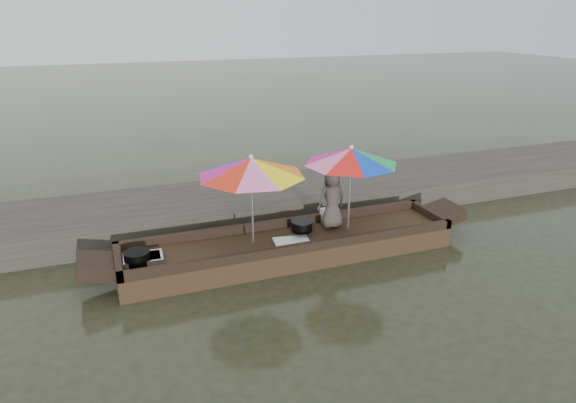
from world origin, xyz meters
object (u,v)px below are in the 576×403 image
object	(u,v)px
charcoal_grill	(302,226)
umbrella_stern	(350,189)
tray_crayfish	(143,259)
tray_scallop	(292,242)
vendor	(332,199)
umbrella_bow	(252,201)
cooking_pot	(137,258)
supply_bag	(329,216)
boat_hull	(290,248)

from	to	relation	value
charcoal_grill	umbrella_stern	size ratio (longest dim) A/B	0.23
tray_crayfish	charcoal_grill	bearing A→B (deg)	5.28
tray_scallop	tray_crayfish	bearing A→B (deg)	174.93
vendor	umbrella_bow	world-z (taller)	umbrella_bow
cooking_pot	umbrella_stern	xyz separation A→B (m)	(3.65, 0.05, 0.67)
cooking_pot	supply_bag	bearing A→B (deg)	8.23
tray_scallop	vendor	bearing A→B (deg)	25.65
tray_scallop	umbrella_stern	distance (m)	1.39
tray_crayfish	tray_scallop	size ratio (longest dim) A/B	1.00
cooking_pot	supply_bag	xyz separation A→B (m)	(3.47, 0.50, 0.03)
tray_scallop	supply_bag	size ratio (longest dim) A/B	2.13
tray_scallop	charcoal_grill	size ratio (longest dim) A/B	1.60
cooking_pot	vendor	distance (m)	3.46
charcoal_grill	vendor	world-z (taller)	vendor
tray_scallop	umbrella_stern	size ratio (longest dim) A/B	0.37
boat_hull	cooking_pot	bearing A→B (deg)	-178.82
charcoal_grill	supply_bag	world-z (taller)	supply_bag
boat_hull	cooking_pot	xyz separation A→B (m)	(-2.54, -0.05, 0.28)
supply_bag	vendor	size ratio (longest dim) A/B	0.26
tray_crayfish	tray_scallop	world-z (taller)	tray_crayfish
tray_crayfish	umbrella_bow	bearing A→B (deg)	-0.11
boat_hull	umbrella_stern	distance (m)	1.46
supply_bag	vendor	world-z (taller)	vendor
vendor	charcoal_grill	bearing A→B (deg)	-9.22
cooking_pot	umbrella_bow	size ratio (longest dim) A/B	0.23
tray_scallop	vendor	xyz separation A→B (m)	(0.93, 0.45, 0.51)
tray_crayfish	tray_scallop	distance (m)	2.41
umbrella_stern	supply_bag	bearing A→B (deg)	111.03
tray_crayfish	charcoal_grill	size ratio (longest dim) A/B	1.60
charcoal_grill	umbrella_bow	distance (m)	1.23
tray_crayfish	umbrella_stern	xyz separation A→B (m)	(3.55, -0.00, 0.73)
charcoal_grill	vendor	size ratio (longest dim) A/B	0.34
umbrella_bow	vendor	bearing A→B (deg)	8.76
cooking_pot	vendor	bearing A→B (deg)	4.85
tray_scallop	umbrella_bow	world-z (taller)	umbrella_bow
boat_hull	tray_scallop	size ratio (longest dim) A/B	9.64
supply_bag	umbrella_bow	xyz separation A→B (m)	(-1.59, -0.45, 0.65)
cooking_pot	charcoal_grill	size ratio (longest dim) A/B	1.07
boat_hull	tray_crayfish	world-z (taller)	tray_crayfish
tray_scallop	umbrella_bow	size ratio (longest dim) A/B	0.34
cooking_pot	charcoal_grill	distance (m)	2.88
cooking_pot	umbrella_bow	distance (m)	2.00
umbrella_stern	umbrella_bow	bearing A→B (deg)	180.00
umbrella_stern	cooking_pot	bearing A→B (deg)	-179.18
cooking_pot	umbrella_bow	xyz separation A→B (m)	(1.88, 0.05, 0.67)
tray_crayfish	supply_bag	xyz separation A→B (m)	(3.38, 0.45, 0.09)
umbrella_bow	boat_hull	bearing A→B (deg)	0.00
vendor	umbrella_stern	distance (m)	0.40
tray_crayfish	umbrella_bow	size ratio (longest dim) A/B	0.34
tray_crayfish	boat_hull	bearing A→B (deg)	-0.08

